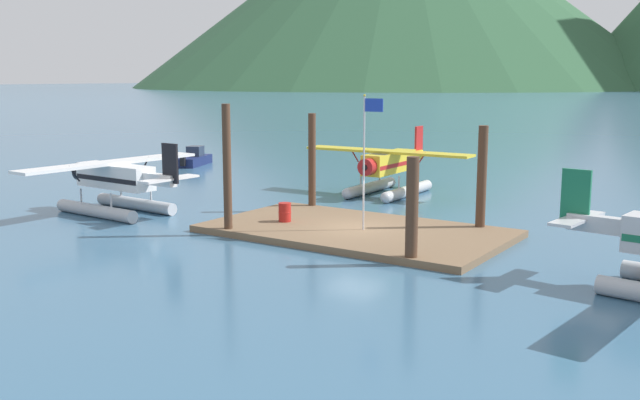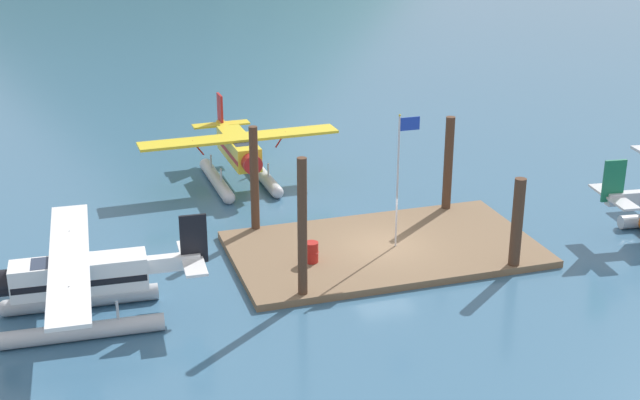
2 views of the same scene
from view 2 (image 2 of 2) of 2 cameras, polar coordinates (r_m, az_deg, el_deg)
The scene contains 10 objects.
ground_plane at distance 38.21m, azimuth 4.17°, elevation -3.40°, with size 1200.00×1200.00×0.00m, color #38607F.
dock_platform at distance 38.15m, azimuth 4.18°, elevation -3.19°, with size 13.16×7.47×0.30m, color brown.
piling_near_left at distance 32.81m, azimuth -1.16°, elevation -2.05°, with size 0.37×0.37×5.80m, color #4C3323.
piling_near_right at distance 36.44m, azimuth 12.71°, elevation -1.65°, with size 0.47×0.47×4.07m, color #4C3323.
piling_far_left at distance 39.10m, azimuth -4.29°, elevation 1.21°, with size 0.39×0.39×5.10m, color #4C3323.
piling_far_right at distance 41.87m, azimuth 8.35°, elevation 2.19°, with size 0.43×0.43×4.83m, color #4C3323.
flagpole at distance 36.82m, azimuth 5.30°, elevation 2.27°, with size 0.95×0.10×5.91m.
fuel_drum at distance 36.30m, azimuth -0.56°, elevation -3.42°, with size 0.62×0.62×0.88m.
seaplane_yellow_bow_left at distance 45.96m, azimuth -5.30°, elevation 2.93°, with size 10.43×7.98×3.84m.
seaplane_white_port_aft at distance 32.91m, azimuth -15.40°, elevation -5.30°, with size 7.98×10.45×3.84m.
Camera 2 is at (-13.07, -32.29, 15.70)m, focal length 49.11 mm.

